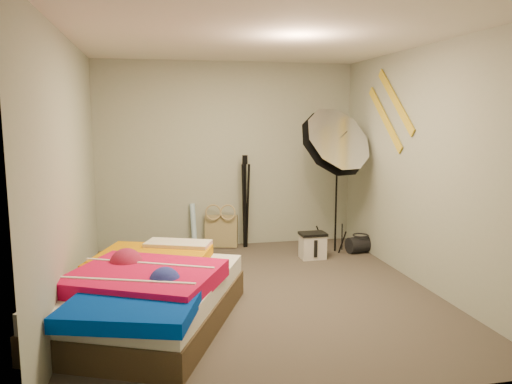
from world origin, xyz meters
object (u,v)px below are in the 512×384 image
object	(u,v)px
duffel_bag	(360,245)
photo_umbrella	(333,145)
wrapping_roll	(194,226)
camera_case	(313,247)
tote_bag	(221,231)
bed	(148,295)
camera_tripod	(245,195)

from	to	relation	value
duffel_bag	photo_umbrella	bearing A→B (deg)	172.61
wrapping_roll	camera_case	xyz separation A→B (m)	(1.43, -0.80, -0.15)
wrapping_roll	duffel_bag	xyz separation A→B (m)	(2.13, -0.67, -0.20)
camera_case	photo_umbrella	size ratio (longest dim) A/B	0.15
tote_bag	camera_case	xyz separation A→B (m)	(1.05, -0.80, -0.07)
tote_bag	camera_case	bearing A→B (deg)	-22.90
bed	camera_tripod	size ratio (longest dim) A/B	1.80
wrapping_roll	bed	distance (m)	2.51
duffel_bag	photo_umbrella	size ratio (longest dim) A/B	0.17
tote_bag	photo_umbrella	world-z (taller)	photo_umbrella
bed	wrapping_roll	bearing A→B (deg)	76.13
camera_case	duffel_bag	xyz separation A→B (m)	(0.70, 0.13, -0.05)
bed	photo_umbrella	size ratio (longest dim) A/B	1.14
tote_bag	bed	distance (m)	2.63
tote_bag	camera_tripod	world-z (taller)	camera_tripod
wrapping_roll	duffel_bag	size ratio (longest dim) A/B	1.76
tote_bag	wrapping_roll	world-z (taller)	wrapping_roll
tote_bag	bed	xyz separation A→B (m)	(-0.98, -2.44, 0.05)
tote_bag	wrapping_roll	xyz separation A→B (m)	(-0.38, 0.00, 0.09)
duffel_bag	bed	world-z (taller)	bed
camera_case	photo_umbrella	bearing A→B (deg)	20.93
duffel_bag	camera_tripod	bearing A→B (deg)	148.10
duffel_bag	photo_umbrella	world-z (taller)	photo_umbrella
wrapping_roll	camera_tripod	world-z (taller)	camera_tripod
camera_case	camera_tripod	world-z (taller)	camera_tripod
tote_bag	wrapping_roll	size ratio (longest dim) A/B	0.72
camera_case	photo_umbrella	distance (m)	1.31
duffel_bag	photo_umbrella	xyz separation A→B (m)	(-0.42, -0.02, 1.32)
wrapping_roll	bed	xyz separation A→B (m)	(-0.60, -2.44, -0.04)
wrapping_roll	camera_tripod	size ratio (longest dim) A/B	0.48
camera_case	wrapping_roll	bearing A→B (deg)	149.81
tote_bag	camera_tripod	size ratio (longest dim) A/B	0.35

